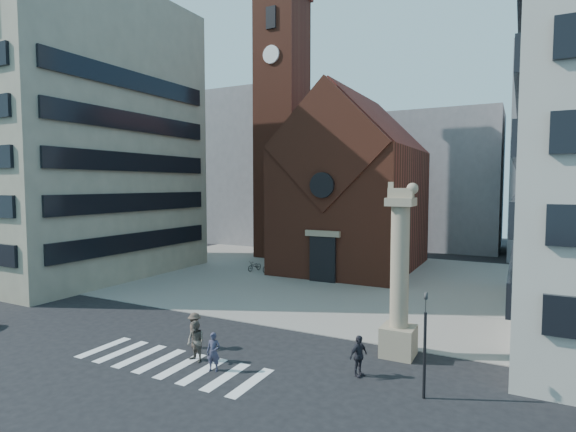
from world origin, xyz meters
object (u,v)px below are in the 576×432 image
object	(u,v)px
pedestrian_0	(213,352)
pedestrian_1	(196,341)
traffic_light	(425,342)
pedestrian_2	(358,356)
scooter_0	(255,266)
lion_column	(399,288)

from	to	relation	value
pedestrian_0	pedestrian_1	world-z (taller)	pedestrian_1
pedestrian_0	pedestrian_1	distance (m)	1.51
traffic_light	pedestrian_2	xyz separation A→B (m)	(-3.00, 0.79, -1.36)
traffic_light	scooter_0	world-z (taller)	traffic_light
lion_column	scooter_0	xyz separation A→B (m)	(-17.96, 15.42, -2.92)
pedestrian_0	pedestrian_2	bearing A→B (deg)	7.46
pedestrian_1	scooter_0	xyz separation A→B (m)	(-9.45, 20.67, -0.46)
pedestrian_0	pedestrian_2	distance (m)	6.59
traffic_light	pedestrian_1	bearing A→B (deg)	-173.22
traffic_light	lion_column	bearing A→B (deg)	116.46
pedestrian_2	scooter_0	bearing A→B (deg)	65.44
pedestrian_1	traffic_light	bearing A→B (deg)	18.89
pedestrian_0	pedestrian_2	size ratio (longest dim) A/B	0.96
pedestrian_0	pedestrian_1	xyz separation A→B (m)	(-1.42, 0.49, 0.10)
pedestrian_1	scooter_0	bearing A→B (deg)	126.67
lion_column	traffic_light	distance (m)	4.62
lion_column	scooter_0	bearing A→B (deg)	139.35
pedestrian_0	scooter_0	world-z (taller)	pedestrian_0
lion_column	traffic_light	bearing A→B (deg)	-63.54
lion_column	pedestrian_0	size ratio (longest dim) A/B	4.87
traffic_light	pedestrian_1	distance (m)	10.65
lion_column	traffic_light	size ratio (longest dim) A/B	2.02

